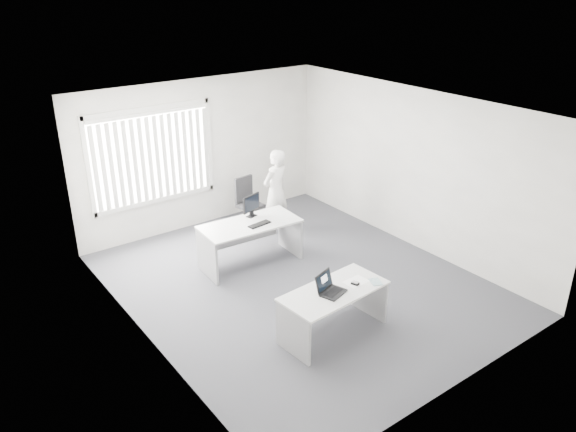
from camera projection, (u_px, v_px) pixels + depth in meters
ground at (299, 284)px, 8.89m from camera, size 6.00×6.00×0.00m
wall_back at (202, 153)px, 10.53m from camera, size 5.00×0.02×2.80m
wall_front at (467, 286)px, 6.12m from camera, size 5.00×0.02×2.80m
wall_left at (140, 248)px, 6.96m from camera, size 0.02×6.00×2.80m
wall_right at (414, 169)px, 9.69m from camera, size 0.02×6.00×2.80m
ceiling at (300, 109)px, 7.76m from camera, size 5.00×6.00×0.02m
window at (152, 156)px, 9.90m from camera, size 2.32×0.06×1.76m
blinds at (154, 158)px, 9.86m from camera, size 2.20×0.10×1.50m
desk_near at (334, 302)px, 7.50m from camera, size 1.53×0.80×0.68m
desk_far at (250, 235)px, 9.30m from camera, size 1.68×0.86×0.75m
office_chair at (249, 211)px, 10.82m from camera, size 0.60×0.60×0.96m
person at (276, 191)px, 10.37m from camera, size 0.65×0.50×1.61m
laptop at (334, 285)px, 7.29m from camera, size 0.42×0.40×0.27m
paper_sheet at (356, 282)px, 7.63m from camera, size 0.33×0.24×0.00m
mouse at (355, 283)px, 7.55m from camera, size 0.10×0.12×0.04m
booklet at (376, 282)px, 7.61m from camera, size 0.20×0.23×0.01m
keyboard at (259, 224)px, 9.15m from camera, size 0.41×0.18×0.02m
monitor at (251, 206)px, 9.39m from camera, size 0.40×0.22×0.39m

